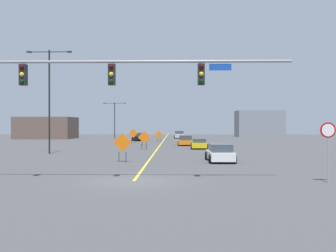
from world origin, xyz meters
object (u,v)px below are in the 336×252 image
(traffic_signal_assembly, at_px, (69,80))
(car_orange_distant, at_px, (186,140))
(construction_sign_left_shoulder, at_px, (122,144))
(car_silver_mid, at_px, (179,135))
(construction_sign_median_far, at_px, (133,134))
(construction_sign_right_lane, at_px, (159,135))
(stop_sign, at_px, (328,140))
(construction_sign_left_lane, at_px, (144,137))
(street_lamp_near_right, at_px, (49,93))
(car_black_passing, at_px, (139,137))
(construction_sign_right_shoulder, at_px, (144,138))
(car_white_near, at_px, (220,153))
(car_yellow_far, at_px, (199,144))
(street_lamp_far_left, at_px, (115,116))

(traffic_signal_assembly, xyz_separation_m, car_orange_distant, (6.69, 31.66, -4.37))
(construction_sign_left_shoulder, distance_m, car_silver_mid, 47.43)
(construction_sign_median_far, relative_size, construction_sign_right_lane, 1.17)
(stop_sign, xyz_separation_m, construction_sign_left_lane, (-11.37, 29.71, -0.86))
(street_lamp_near_right, xyz_separation_m, car_black_passing, (5.76, 28.69, -5.15))
(construction_sign_right_lane, height_order, car_black_passing, construction_sign_right_lane)
(construction_sign_right_shoulder, distance_m, car_black_passing, 22.78)
(traffic_signal_assembly, relative_size, car_white_near, 4.47)
(construction_sign_left_shoulder, height_order, car_yellow_far, construction_sign_left_shoulder)
(car_silver_mid, height_order, car_black_passing, car_silver_mid)
(construction_sign_median_far, relative_size, construction_sign_right_shoulder, 1.04)
(construction_sign_median_far, bearing_deg, traffic_signal_assembly, -88.49)
(construction_sign_right_shoulder, bearing_deg, car_white_near, -62.73)
(car_yellow_far, bearing_deg, construction_sign_left_lane, 144.67)
(car_silver_mid, xyz_separation_m, car_black_passing, (-7.06, -10.83, -0.05))
(street_lamp_far_left, xyz_separation_m, construction_sign_median_far, (6.04, -19.79, -3.06))
(stop_sign, height_order, street_lamp_near_right, street_lamp_near_right)
(car_silver_mid, relative_size, car_orange_distant, 0.90)
(traffic_signal_assembly, height_order, car_orange_distant, traffic_signal_assembly)
(street_lamp_near_right, bearing_deg, stop_sign, -41.53)
(car_yellow_far, bearing_deg, construction_sign_left_shoulder, -113.47)
(construction_sign_left_shoulder, distance_m, car_black_passing, 36.44)
(construction_sign_right_shoulder, height_order, car_yellow_far, construction_sign_right_shoulder)
(construction_sign_right_lane, relative_size, car_yellow_far, 0.46)
(construction_sign_right_shoulder, bearing_deg, construction_sign_right_lane, 87.15)
(construction_sign_left_shoulder, height_order, construction_sign_right_shoulder, construction_sign_left_shoulder)
(traffic_signal_assembly, bearing_deg, construction_sign_right_shoulder, 85.56)
(car_white_near, bearing_deg, construction_sign_median_far, 109.41)
(traffic_signal_assembly, distance_m, car_black_passing, 45.83)
(traffic_signal_assembly, relative_size, car_yellow_far, 4.51)
(construction_sign_right_lane, bearing_deg, construction_sign_right_shoulder, -92.85)
(construction_sign_median_far, relative_size, car_black_passing, 0.48)
(construction_sign_left_shoulder, xyz_separation_m, car_black_passing, (-2.34, 36.36, -0.74))
(car_silver_mid, relative_size, car_white_near, 1.04)
(traffic_signal_assembly, height_order, car_silver_mid, traffic_signal_assembly)
(street_lamp_near_right, bearing_deg, car_silver_mid, 72.03)
(construction_sign_left_shoulder, xyz_separation_m, construction_sign_median_far, (-2.32, 27.78, -0.02))
(construction_sign_median_far, bearing_deg, construction_sign_right_shoulder, -78.85)
(traffic_signal_assembly, bearing_deg, construction_sign_median_far, 91.51)
(street_lamp_far_left, bearing_deg, construction_sign_right_lane, -59.41)
(construction_sign_left_lane, xyz_separation_m, car_black_passing, (-2.31, 16.19, -0.55))
(traffic_signal_assembly, xyz_separation_m, stop_sign, (12.68, -0.29, -2.95))
(street_lamp_near_right, relative_size, construction_sign_right_lane, 5.39)
(car_black_passing, bearing_deg, car_silver_mid, 56.90)
(street_lamp_far_left, relative_size, car_white_near, 1.81)
(car_black_passing, relative_size, car_yellow_far, 1.13)
(construction_sign_right_shoulder, bearing_deg, car_yellow_far, 14.74)
(traffic_signal_assembly, bearing_deg, construction_sign_left_lane, 87.45)
(street_lamp_far_left, height_order, construction_sign_median_far, street_lamp_far_left)
(construction_sign_right_shoulder, relative_size, car_orange_distant, 0.45)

